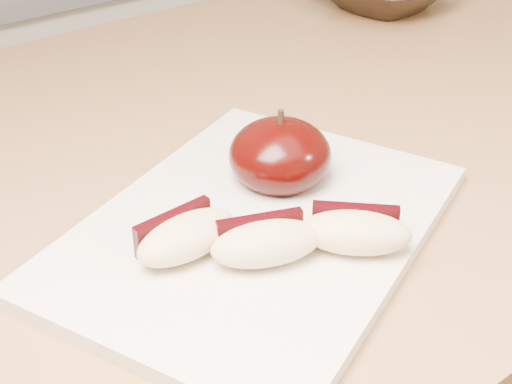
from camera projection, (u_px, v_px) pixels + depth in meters
back_cabinet at (15, 195)px, 1.33m from camera, size 2.40×0.62×0.94m
cutting_board at (256, 229)px, 0.50m from camera, size 0.35×0.31×0.01m
apple_half at (280, 155)px, 0.53m from camera, size 0.09×0.09×0.06m
apple_wedge_a at (185, 236)px, 0.46m from camera, size 0.07×0.04×0.03m
apple_wedge_b at (266, 242)px, 0.45m from camera, size 0.08×0.06×0.03m
apple_wedge_c at (355, 231)px, 0.46m from camera, size 0.08×0.08×0.03m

